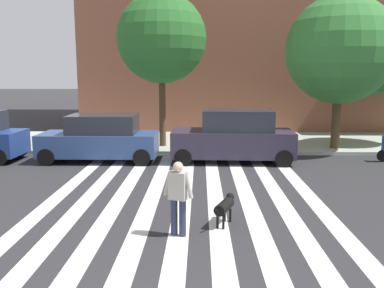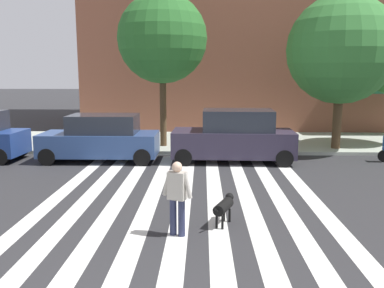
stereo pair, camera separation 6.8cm
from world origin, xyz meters
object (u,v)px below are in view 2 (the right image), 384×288
(street_tree_middle, at_px, (341,50))
(pedestrian_dog_walker, at_px, (177,194))
(dog_on_leash, at_px, (224,206))
(parked_car_third_in_line, at_px, (234,137))
(street_tree_nearest, at_px, (162,39))
(parked_car_behind_first, at_px, (101,139))

(street_tree_middle, xyz_separation_m, pedestrian_dog_walker, (-6.52, -9.93, -3.55))
(street_tree_middle, xyz_separation_m, dog_on_leash, (-5.47, -9.23, -4.03))
(parked_car_third_in_line, relative_size, pedestrian_dog_walker, 2.93)
(street_tree_nearest, height_order, pedestrian_dog_walker, street_tree_nearest)
(parked_car_third_in_line, relative_size, street_tree_nearest, 0.70)
(parked_car_third_in_line, relative_size, street_tree_middle, 0.72)
(street_tree_middle, distance_m, dog_on_leash, 11.47)
(parked_car_third_in_line, bearing_deg, dog_on_leash, -96.10)
(street_tree_nearest, height_order, street_tree_middle, street_tree_nearest)
(pedestrian_dog_walker, relative_size, dog_on_leash, 1.50)
(parked_car_behind_first, relative_size, street_tree_middle, 0.69)
(parked_car_behind_first, height_order, street_tree_nearest, street_tree_nearest)
(dog_on_leash, bearing_deg, pedestrian_dog_walker, -146.39)
(dog_on_leash, bearing_deg, street_tree_middle, 59.34)
(street_tree_nearest, bearing_deg, pedestrian_dog_walker, -82.99)
(parked_car_behind_first, xyz_separation_m, street_tree_middle, (10.04, 2.28, 3.57))
(dog_on_leash, bearing_deg, street_tree_nearest, 103.49)
(parked_car_behind_first, relative_size, pedestrian_dog_walker, 2.81)
(parked_car_third_in_line, relative_size, dog_on_leash, 4.38)
(dog_on_leash, bearing_deg, parked_car_third_in_line, 83.90)
(pedestrian_dog_walker, bearing_deg, street_tree_middle, 56.70)
(parked_car_third_in_line, bearing_deg, parked_car_behind_first, 179.98)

